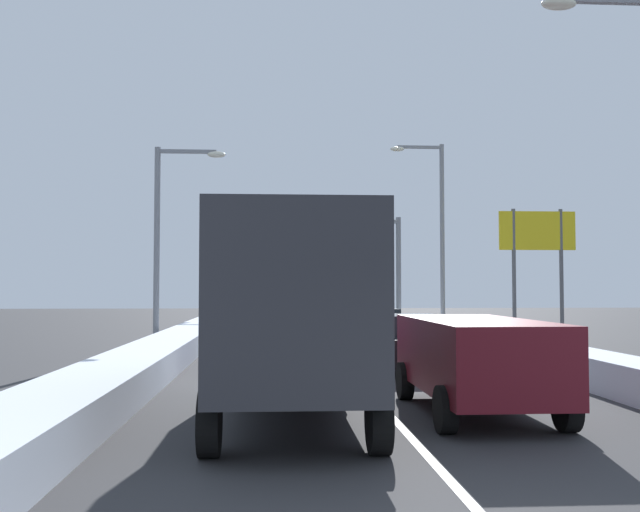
# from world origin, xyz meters

# --- Properties ---
(ground_plane) EXTENTS (120.00, 120.00, 0.00)m
(ground_plane) POSITION_xyz_m (0.00, 13.89, 0.00)
(ground_plane) COLOR #333335
(lane_stripe_between_right_lane_and_center_lane) EXTENTS (0.14, 38.20, 0.01)m
(lane_stripe_between_right_lane_and_center_lane) POSITION_xyz_m (-0.00, 17.37, 0.00)
(lane_stripe_between_right_lane_and_center_lane) COLOR silver
(lane_stripe_between_right_lane_and_center_lane) RESTS_ON ground
(snow_bank_right_shoulder) EXTENTS (1.28, 38.20, 0.73)m
(snow_bank_right_shoulder) POSITION_xyz_m (5.30, 17.37, 0.37)
(snow_bank_right_shoulder) COLOR silver
(snow_bank_right_shoulder) RESTS_ON ground
(snow_bank_left_shoulder) EXTENTS (1.63, 38.20, 0.69)m
(snow_bank_left_shoulder) POSITION_xyz_m (-5.30, 17.37, 0.34)
(snow_bank_left_shoulder) COLOR silver
(snow_bank_left_shoulder) RESTS_ON ground
(suv_maroon_right_lane_nearest) EXTENTS (2.16, 4.90, 1.67)m
(suv_maroon_right_lane_nearest) POSITION_xyz_m (1.54, 7.84, 1.02)
(suv_maroon_right_lane_nearest) COLOR maroon
(suv_maroon_right_lane_nearest) RESTS_ON ground
(sedan_black_right_lane_second) EXTENTS (2.00, 4.50, 1.51)m
(sedan_black_right_lane_second) POSITION_xyz_m (1.55, 14.43, 0.76)
(sedan_black_right_lane_second) COLOR black
(sedan_black_right_lane_second) RESTS_ON ground
(sedan_tan_right_lane_third) EXTENTS (2.00, 4.50, 1.51)m
(sedan_tan_right_lane_third) POSITION_xyz_m (1.45, 20.56, 0.76)
(sedan_tan_right_lane_third) COLOR #937F60
(sedan_tan_right_lane_third) RESTS_ON ground
(box_truck_center_lane_nearest) EXTENTS (2.53, 7.20, 3.36)m
(box_truck_center_lane_nearest) POSITION_xyz_m (-1.76, 7.28, 1.90)
(box_truck_center_lane_nearest) COLOR #B7BABF
(box_truck_center_lane_nearest) RESTS_ON ground
(suv_navy_center_lane_second) EXTENTS (2.16, 4.90, 1.67)m
(suv_navy_center_lane_second) POSITION_xyz_m (-1.93, 15.61, 1.02)
(suv_navy_center_lane_second) COLOR navy
(suv_navy_center_lane_second) RESTS_ON ground
(suv_charcoal_center_lane_third) EXTENTS (2.16, 4.90, 1.67)m
(suv_charcoal_center_lane_third) POSITION_xyz_m (-1.48, 22.98, 1.02)
(suv_charcoal_center_lane_third) COLOR #38383D
(suv_charcoal_center_lane_third) RESTS_ON ground
(traffic_light_gantry) EXTENTS (10.60, 0.47, 6.20)m
(traffic_light_gantry) POSITION_xyz_m (1.18, 34.72, 4.72)
(traffic_light_gantry) COLOR slate
(traffic_light_gantry) RESTS_ON ground
(street_lamp_right_mid) EXTENTS (2.66, 0.36, 9.29)m
(street_lamp_right_mid) POSITION_xyz_m (5.82, 29.52, 5.48)
(street_lamp_right_mid) COLOR gray
(street_lamp_right_mid) RESTS_ON ground
(street_lamp_left_mid) EXTENTS (2.66, 0.36, 7.54)m
(street_lamp_left_mid) POSITION_xyz_m (-6.06, 22.22, 4.56)
(street_lamp_left_mid) COLOR gray
(street_lamp_left_mid) RESTS_ON ground
(roadside_sign_right) EXTENTS (3.20, 0.16, 5.50)m
(roadside_sign_right) POSITION_xyz_m (8.80, 23.98, 4.02)
(roadside_sign_right) COLOR #59595B
(roadside_sign_right) RESTS_ON ground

